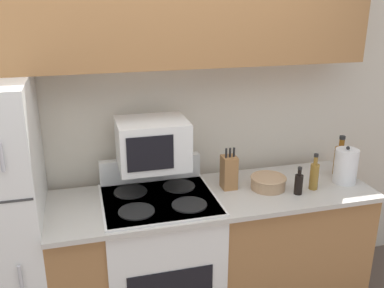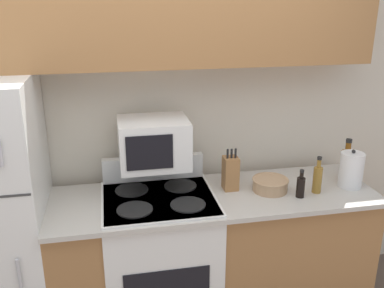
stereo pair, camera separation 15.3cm
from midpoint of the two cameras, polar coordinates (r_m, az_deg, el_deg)
The scene contains 11 objects.
wall_back at distance 2.88m, azimuth -7.34°, elevation 2.88°, with size 8.00×0.05×2.55m.
lower_cabinets at distance 2.94m, azimuth 1.22°, elevation -14.45°, with size 2.04×0.65×0.90m.
upper_cabinets at distance 2.59m, azimuth -7.41°, elevation 16.35°, with size 2.71×0.31×0.57m.
stove at distance 2.85m, azimuth -5.79°, elevation -15.18°, with size 0.69×0.63×1.07m.
microwave at distance 2.62m, azimuth -6.98°, elevation 0.05°, with size 0.42×0.35×0.29m.
knife_block at distance 2.74m, azimuth 3.35°, elevation -3.76°, with size 0.09×0.10×0.28m.
bowl at distance 2.78m, azimuth 8.58°, elevation -5.08°, with size 0.23×0.23×0.08m.
bottle_soy_sauce at distance 2.73m, azimuth 12.48°, elevation -5.18°, with size 0.05×0.05×0.18m.
bottle_whiskey at distance 3.09m, azimuth 17.78°, elevation -1.99°, with size 0.08×0.08×0.28m.
bottle_vinegar at distance 2.82m, azimuth 14.50°, elevation -4.08°, with size 0.06×0.06×0.24m.
kettle at distance 2.97m, azimuth 18.44°, elevation -2.82°, with size 0.15×0.15×0.25m.
Camera 1 is at (-0.43, -2.02, 2.08)m, focal length 40.00 mm.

